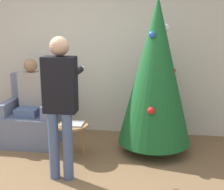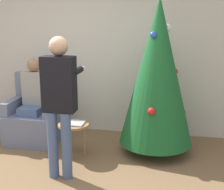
{
  "view_description": "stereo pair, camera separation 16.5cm",
  "coord_description": "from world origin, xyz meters",
  "px_view_note": "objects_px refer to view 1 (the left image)",
  "views": [
    {
      "loc": [
        1.19,
        -2.76,
        1.85
      ],
      "look_at": [
        0.65,
        0.99,
        0.93
      ],
      "focal_mm": 50.0,
      "sensor_mm": 36.0,
      "label": 1
    },
    {
      "loc": [
        1.36,
        -2.73,
        1.85
      ],
      "look_at": [
        0.65,
        0.99,
        0.93
      ],
      "focal_mm": 50.0,
      "sensor_mm": 36.0,
      "label": 2
    }
  ],
  "objects_px": {
    "christmas_tree": "(156,72)",
    "armchair": "(33,119)",
    "side_stool": "(73,129)",
    "person_seated": "(30,98)",
    "person_standing": "(60,97)"
  },
  "relations": [
    {
      "from": "person_standing",
      "to": "side_stool",
      "type": "xyz_separation_m",
      "value": [
        -0.03,
        0.56,
        -0.6
      ]
    },
    {
      "from": "christmas_tree",
      "to": "person_standing",
      "type": "xyz_separation_m",
      "value": [
        -1.07,
        -0.91,
        -0.16
      ]
    },
    {
      "from": "person_seated",
      "to": "person_standing",
      "type": "distance_m",
      "value": 1.28
    },
    {
      "from": "person_standing",
      "to": "person_seated",
      "type": "bearing_deg",
      "value": 128.78
    },
    {
      "from": "person_seated",
      "to": "side_stool",
      "type": "relative_size",
      "value": 2.76
    },
    {
      "from": "side_stool",
      "to": "person_seated",
      "type": "bearing_deg",
      "value": 151.52
    },
    {
      "from": "armchair",
      "to": "person_standing",
      "type": "relative_size",
      "value": 0.62
    },
    {
      "from": "armchair",
      "to": "person_seated",
      "type": "bearing_deg",
      "value": -90.0
    },
    {
      "from": "armchair",
      "to": "christmas_tree",
      "type": "bearing_deg",
      "value": -2.84
    },
    {
      "from": "christmas_tree",
      "to": "armchair",
      "type": "bearing_deg",
      "value": 177.16
    },
    {
      "from": "person_seated",
      "to": "person_standing",
      "type": "bearing_deg",
      "value": -51.22
    },
    {
      "from": "christmas_tree",
      "to": "side_stool",
      "type": "xyz_separation_m",
      "value": [
        -1.09,
        -0.35,
        -0.76
      ]
    },
    {
      "from": "christmas_tree",
      "to": "armchair",
      "type": "distance_m",
      "value": 2.01
    },
    {
      "from": "armchair",
      "to": "person_standing",
      "type": "height_order",
      "value": "person_standing"
    },
    {
      "from": "christmas_tree",
      "to": "person_seated",
      "type": "xyz_separation_m",
      "value": [
        -1.85,
        0.06,
        -0.44
      ]
    }
  ]
}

